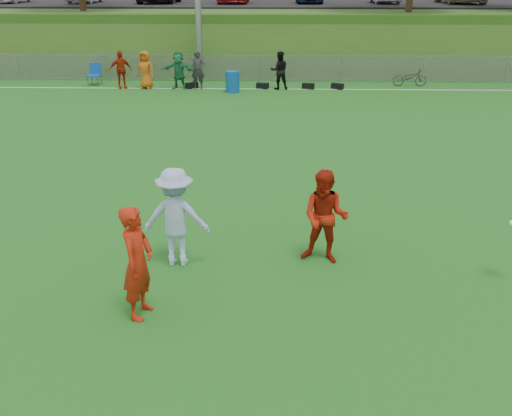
{
  "coord_description": "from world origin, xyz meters",
  "views": [
    {
      "loc": [
        0.71,
        -8.42,
        4.95
      ],
      "look_at": [
        0.44,
        0.5,
        1.27
      ],
      "focal_mm": 40.0,
      "sensor_mm": 36.0,
      "label": 1
    }
  ],
  "objects_px": {
    "player_red_center": "(325,217)",
    "recycling_bin": "(232,82)",
    "bicycle": "(410,77)",
    "player_red_left": "(137,262)",
    "player_blue": "(176,217)"
  },
  "relations": [
    {
      "from": "player_red_left",
      "to": "player_blue",
      "type": "bearing_deg",
      "value": 0.59
    },
    {
      "from": "player_red_center",
      "to": "recycling_bin",
      "type": "xyz_separation_m",
      "value": [
        -2.8,
        16.15,
        -0.41
      ]
    },
    {
      "from": "player_blue",
      "to": "player_red_center",
      "type": "bearing_deg",
      "value": -174.99
    },
    {
      "from": "player_red_center",
      "to": "player_blue",
      "type": "xyz_separation_m",
      "value": [
        -2.68,
        -0.19,
        0.04
      ]
    },
    {
      "from": "player_red_center",
      "to": "player_blue",
      "type": "distance_m",
      "value": 2.68
    },
    {
      "from": "player_red_center",
      "to": "bicycle",
      "type": "height_order",
      "value": "player_red_center"
    },
    {
      "from": "player_blue",
      "to": "recycling_bin",
      "type": "bearing_deg",
      "value": -88.66
    },
    {
      "from": "player_red_center",
      "to": "recycling_bin",
      "type": "distance_m",
      "value": 16.4
    },
    {
      "from": "player_red_left",
      "to": "bicycle",
      "type": "height_order",
      "value": "player_red_left"
    },
    {
      "from": "recycling_bin",
      "to": "bicycle",
      "type": "distance_m",
      "value": 8.44
    },
    {
      "from": "player_red_center",
      "to": "player_red_left",
      "type": "bearing_deg",
      "value": -131.73
    },
    {
      "from": "bicycle",
      "to": "recycling_bin",
      "type": "bearing_deg",
      "value": 103.5
    },
    {
      "from": "player_red_left",
      "to": "bicycle",
      "type": "bearing_deg",
      "value": -12.18
    },
    {
      "from": "player_red_left",
      "to": "recycling_bin",
      "type": "xyz_separation_m",
      "value": [
        0.19,
        18.05,
        -0.44
      ]
    },
    {
      "from": "player_red_center",
      "to": "bicycle",
      "type": "bearing_deg",
      "value": 88.92
    }
  ]
}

